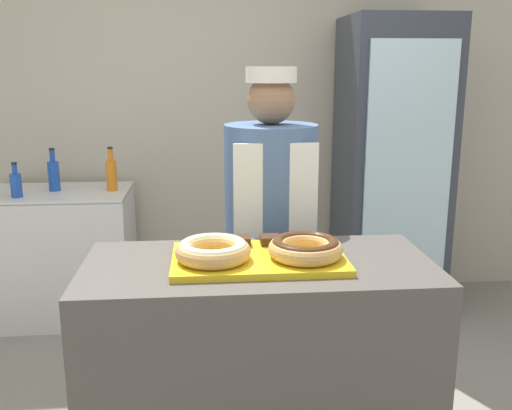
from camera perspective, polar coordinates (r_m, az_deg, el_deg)
name	(u,v)px	position (r m, az deg, el deg)	size (l,w,h in m)	color
wall_back	(230,106)	(4.01, -2.62, 9.89)	(8.00, 0.06, 2.70)	#BCB29E
display_counter	(258,385)	(2.19, 0.24, -17.54)	(1.22, 0.58, 0.95)	#4C4742
serving_tray	(259,259)	(1.98, 0.26, -5.40)	(0.60, 0.37, 0.02)	yellow
donut_light_glaze	(213,250)	(1.92, -4.31, -4.49)	(0.26, 0.26, 0.07)	tan
donut_chocolate_glaze	(305,247)	(1.95, 4.97, -4.23)	(0.26, 0.26, 0.07)	tan
brownie_back_left	(240,241)	(2.09, -1.56, -3.58)	(0.07, 0.07, 0.03)	#382111
brownie_back_right	(270,240)	(2.10, 1.42, -3.51)	(0.07, 0.07, 0.03)	#382111
baker_person	(270,240)	(2.63, 1.45, -3.49)	(0.42, 0.42, 1.61)	#4C4C51
beverage_fridge	(391,168)	(3.87, 13.33, 3.62)	(0.65, 0.65, 1.92)	#333842
chest_freezer	(62,254)	(3.92, -18.81, -4.68)	(0.89, 0.58, 0.85)	silver
bottle_blue	(16,184)	(3.71, -22.87, 1.96)	(0.07, 0.07, 0.21)	#1E4CB2
bottle_blue_b	(54,174)	(3.82, -19.57, 2.91)	(0.07, 0.07, 0.27)	#1E4CB2
bottle_orange	(112,174)	(3.72, -14.25, 3.05)	(0.07, 0.07, 0.28)	orange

